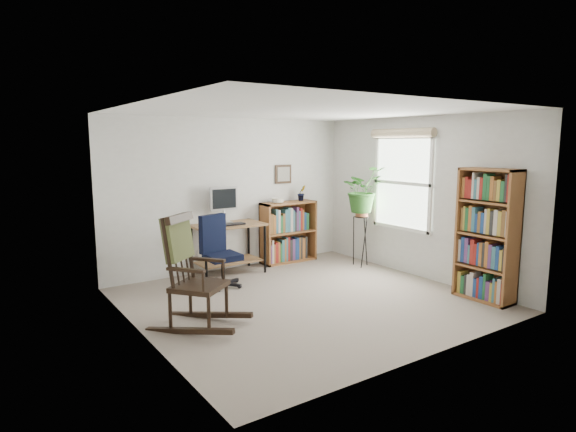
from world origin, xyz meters
TOP-DOWN VIEW (x-y plane):
  - floor at (0.00, 0.00)m, footprint 4.20×4.00m
  - ceiling at (0.00, 0.00)m, footprint 4.20×4.00m
  - wall_back at (0.00, 2.00)m, footprint 4.20×0.00m
  - wall_front at (0.00, -2.00)m, footprint 4.20×0.00m
  - wall_left at (-2.10, 0.00)m, footprint 0.00×4.00m
  - wall_right at (2.10, 0.00)m, footprint 0.00×4.00m
  - window at (2.06, 0.30)m, footprint 0.12×1.20m
  - desk at (-0.22, 1.70)m, footprint 1.09×0.60m
  - monitor at (-0.22, 1.84)m, footprint 0.46×0.16m
  - keyboard at (-0.22, 1.58)m, footprint 0.40×0.15m
  - office_chair at (-0.61, 1.14)m, footprint 0.69×0.69m
  - rocking_chair at (-1.50, -0.07)m, footprint 1.19×1.27m
  - low_bookshelf at (0.98, 1.82)m, footprint 0.98×0.33m
  - tall_bookshelf at (1.92, -1.28)m, footprint 0.32×0.74m
  - plant_stand at (1.80, 0.91)m, footprint 0.34×0.34m
  - spider_plant at (1.80, 0.91)m, footprint 1.69×1.88m
  - potted_plant_small at (1.26, 1.83)m, footprint 0.13×0.24m
  - framed_picture at (0.98, 1.97)m, footprint 0.32×0.04m

SIDE VIEW (x-z plane):
  - floor at x=0.00m, z-range 0.00..0.00m
  - desk at x=-0.22m, z-range 0.00..0.78m
  - plant_stand at x=1.80m, z-range 0.00..0.97m
  - office_chair at x=-0.61m, z-range 0.00..1.03m
  - low_bookshelf at x=0.98m, z-range 0.00..1.03m
  - rocking_chair at x=-1.50m, z-range 0.00..1.27m
  - keyboard at x=-0.22m, z-range 0.78..0.81m
  - tall_bookshelf at x=1.92m, z-range 0.00..1.70m
  - monitor at x=-0.22m, z-range 0.78..1.34m
  - potted_plant_small at x=1.26m, z-range 1.03..1.14m
  - wall_back at x=0.00m, z-range 0.00..2.40m
  - wall_front at x=0.00m, z-range 0.00..2.40m
  - wall_left at x=-2.10m, z-range 0.00..2.40m
  - wall_right at x=2.10m, z-range 0.00..2.40m
  - window at x=2.06m, z-range 0.65..2.15m
  - framed_picture at x=0.98m, z-range 1.33..1.65m
  - spider_plant at x=1.80m, z-range 0.89..2.36m
  - ceiling at x=0.00m, z-range 2.40..2.40m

